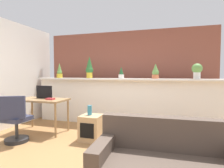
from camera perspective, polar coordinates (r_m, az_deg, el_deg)
The scene contains 15 objects.
ground_plane at distance 3.11m, azimuth -7.09°, elevation -21.92°, with size 12.00×12.00×0.00m, color #9E7042.
divider_wall at distance 4.77m, azimuth 2.82°, elevation -5.71°, with size 4.67×0.16×1.16m, color white.
plant_shelf at distance 4.67m, azimuth 2.72°, elevation 1.50°, with size 4.67×0.35×0.04m, color white.
brick_wall_behind at distance 5.30m, azimuth 4.45°, elevation 2.45°, with size 4.67×0.10×2.50m, color brown.
potted_plant_0 at distance 5.38m, azimuth -15.76°, elevation 3.69°, with size 0.16×0.16×0.42m.
potted_plant_1 at distance 4.99m, azimuth -6.92°, elevation 5.00°, with size 0.20×0.20×0.58m.
potted_plant_2 at distance 4.66m, azimuth 2.85°, elevation 3.37°, with size 0.14×0.14×0.29m.
potted_plant_3 at distance 4.53m, azimuth 13.15°, elevation 3.62°, with size 0.16×0.16×0.35m.
potted_plant_4 at distance 4.60m, azimuth 24.55°, elevation 3.90°, with size 0.23×0.23×0.35m.
desk at distance 4.50m, azimuth -20.49°, elevation -5.35°, with size 1.10×0.60×0.75m.
tv_monitor at distance 4.54m, azimuth -20.04°, elevation -2.33°, with size 0.40×0.04×0.29m, color black.
office_chair at distance 4.05m, azimuth -27.44°, elevation -10.43°, with size 0.52×0.52×0.91m.
side_cube_shelf at distance 3.79m, azimuth -6.42°, elevation -13.19°, with size 0.40×0.41×0.50m.
vase_on_shelf at distance 3.74m, azimuth -6.85°, elevation -7.96°, with size 0.09×0.09×0.19m, color teal.
book_on_desk at distance 4.28m, azimuth -18.34°, elevation -4.35°, with size 0.17×0.12×0.04m, color #B22D33.
Camera 1 is at (1.16, -2.57, 1.32)m, focal length 29.89 mm.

